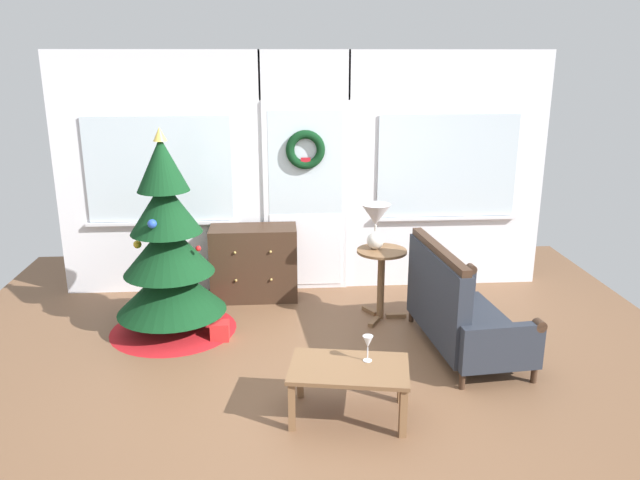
{
  "coord_description": "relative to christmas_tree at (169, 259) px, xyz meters",
  "views": [
    {
      "loc": [
        -0.3,
        -4.46,
        2.5
      ],
      "look_at": [
        0.05,
        0.55,
        1.0
      ],
      "focal_mm": 34.96,
      "sensor_mm": 36.0,
      "label": 1
    }
  ],
  "objects": [
    {
      "name": "christmas_tree",
      "position": [
        0.0,
        0.0,
        0.0
      ],
      "size": [
        1.18,
        1.18,
        1.9
      ],
      "color": "#4C331E",
      "rests_on": "ground"
    },
    {
      "name": "ground_plane",
      "position": [
        1.31,
        -1.03,
        -0.7
      ],
      "size": [
        6.76,
        6.76,
        0.0
      ],
      "primitive_type": "plane",
      "color": "brown"
    },
    {
      "name": "side_table",
      "position": [
        1.99,
        0.13,
        -0.2
      ],
      "size": [
        0.5,
        0.48,
        0.71
      ],
      "color": "brown",
      "rests_on": "ground"
    },
    {
      "name": "settee_sofa",
      "position": [
        2.54,
        -0.59,
        -0.33
      ],
      "size": [
        0.83,
        1.48,
        0.96
      ],
      "color": "#3D281C",
      "rests_on": "ground"
    },
    {
      "name": "dresser_cabinet",
      "position": [
        0.74,
        0.76,
        -0.31
      ],
      "size": [
        0.9,
        0.45,
        0.78
      ],
      "color": "#3D281C",
      "rests_on": "ground"
    },
    {
      "name": "coffee_table",
      "position": [
        1.49,
        -1.57,
        -0.37
      ],
      "size": [
        0.92,
        0.66,
        0.39
      ],
      "color": "brown",
      "rests_on": "ground"
    },
    {
      "name": "table_lamp",
      "position": [
        1.93,
        0.17,
        0.29
      ],
      "size": [
        0.28,
        0.28,
        0.44
      ],
      "color": "silver",
      "rests_on": "side_table"
    },
    {
      "name": "back_wall_with_door",
      "position": [
        1.31,
        1.05,
        0.58
      ],
      "size": [
        5.2,
        0.19,
        2.55
      ],
      "color": "white",
      "rests_on": "ground"
    },
    {
      "name": "gift_box",
      "position": [
        0.46,
        -0.24,
        -0.62
      ],
      "size": [
        0.17,
        0.15,
        0.17
      ],
      "primitive_type": "cube",
      "color": "red",
      "rests_on": "ground"
    },
    {
      "name": "wine_glass",
      "position": [
        1.63,
        -1.49,
        -0.17
      ],
      "size": [
        0.08,
        0.08,
        0.2
      ],
      "color": "silver",
      "rests_on": "coffee_table"
    }
  ]
}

